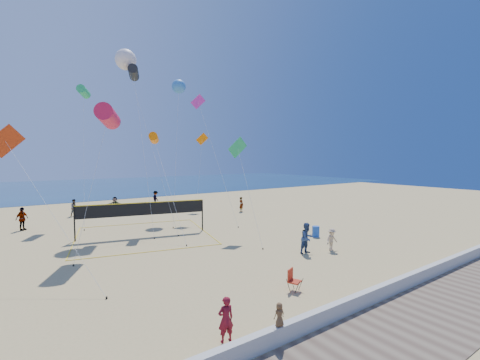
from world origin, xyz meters
TOP-DOWN VIEW (x-y plane):
  - ground at (0.00, 0.00)m, footprint 120.00×120.00m
  - ocean at (0.00, 62.00)m, footprint 140.00×50.00m
  - seawall at (0.00, -3.00)m, footprint 32.00×0.30m
  - boardwalk at (0.00, -5.00)m, footprint 32.00×3.60m
  - woman at (-3.88, -1.92)m, footprint 0.59×0.42m
  - toddler at (-2.56, -3.03)m, footprint 0.40×0.29m
  - bystander_a at (5.46, 3.36)m, footprint 0.97×0.77m
  - bystander_b at (7.24, 2.88)m, footprint 0.93×0.54m
  - far_person_0 at (-9.10, 21.26)m, footprint 1.15×1.10m
  - far_person_1 at (-0.74, 25.53)m, footprint 1.63×1.42m
  - far_person_2 at (11.00, 18.43)m, footprint 0.41×0.61m
  - far_person_3 at (-4.60, 25.93)m, footprint 0.95×0.79m
  - far_person_4 at (4.90, 28.52)m, footprint 0.76×1.23m
  - camp_chair at (0.73, -0.24)m, footprint 0.68×0.78m
  - trash_barrel at (9.15, 5.94)m, footprint 0.71×0.71m
  - volleyball_net at (-1.46, 13.84)m, footprint 11.47×11.36m
  - kite_0 at (-4.24, 11.93)m, footprint 3.80×4.40m
  - kite_1 at (-0.69, 17.95)m, footprint 1.47×6.71m
  - kite_2 at (0.18, 15.67)m, footprint 1.35×7.46m
  - kite_3 at (-9.57, 10.60)m, footprint 4.34×7.51m
  - kite_4 at (4.84, 10.00)m, footprint 2.06×4.79m
  - kite_5 at (6.50, 19.35)m, footprint 1.53×8.30m
  - kite_6 at (-1.20, 18.43)m, footprint 2.92×7.43m
  - kite_7 at (5.04, 21.39)m, footprint 4.35×7.19m
  - kite_8 at (-3.81, 23.34)m, footprint 1.91×6.15m
  - kite_9 at (8.79, 23.41)m, footprint 3.83×4.46m

SIDE VIEW (x-z plane):
  - ground at x=0.00m, z-range 0.00..0.00m
  - ocean at x=0.00m, z-range 0.00..0.03m
  - boardwalk at x=0.00m, z-range 0.00..0.03m
  - seawall at x=0.00m, z-range 0.00..0.60m
  - trash_barrel at x=9.15m, z-range 0.00..0.81m
  - camp_chair at x=0.73m, z-range 0.01..1.10m
  - bystander_b at x=7.24m, z-range 0.00..1.44m
  - woman at x=-3.88m, z-range 0.00..1.50m
  - far_person_2 at x=11.00m, z-range 0.00..1.65m
  - far_person_3 at x=-4.60m, z-range 0.00..1.75m
  - far_person_1 at x=-0.74m, z-range 0.00..1.78m
  - far_person_4 at x=4.90m, z-range 0.00..1.83m
  - far_person_0 at x=-9.10m, z-range 0.00..1.92m
  - bystander_a at x=5.46m, z-range 0.00..1.94m
  - toddler at x=-2.56m, z-range 0.60..1.37m
  - volleyball_net at x=-1.46m, z-range 0.49..3.06m
  - kite_4 at x=4.84m, z-range 2.65..10.28m
  - kite_3 at x=-9.57m, z-range 2.66..10.47m
  - kite_2 at x=0.18m, z-range 3.57..11.66m
  - kite_9 at x=8.79m, z-range 3.21..12.19m
  - kite_0 at x=-4.24m, z-range 3.97..13.39m
  - kite_5 at x=6.50m, z-range 4.67..17.30m
  - kite_8 at x=-3.81m, z-range 5.84..18.59m
  - kite_1 at x=-0.69m, z-range 6.37..20.22m
  - kite_7 at x=5.04m, z-range 6.36..20.56m
  - kite_6 at x=-1.20m, z-range 6.77..22.09m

